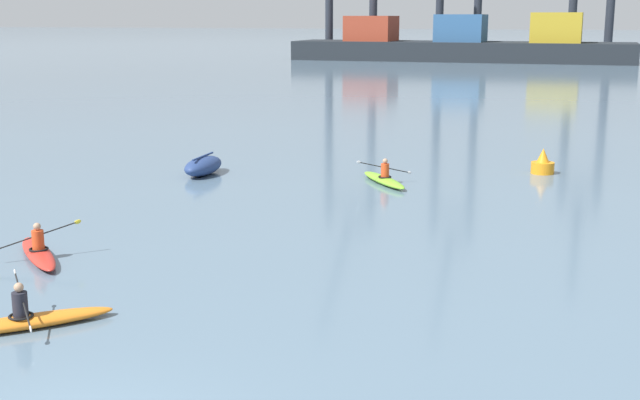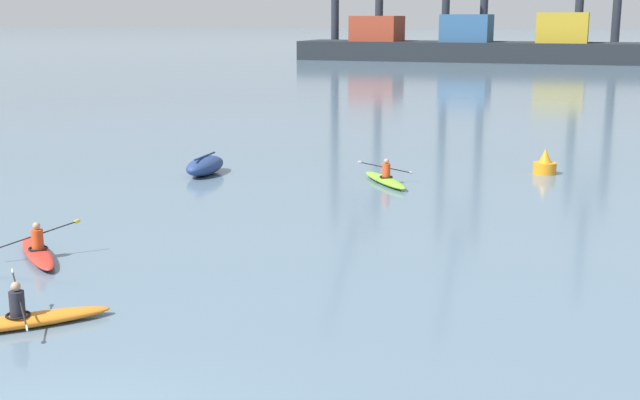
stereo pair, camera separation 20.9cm
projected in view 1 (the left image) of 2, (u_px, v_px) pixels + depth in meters
container_barge at (461, 44)px, 115.24m from camera, size 46.19×10.08×6.54m
capsized_dinghy at (203, 166)px, 32.49m from camera, size 1.22×2.65×0.76m
channel_buoy at (543, 164)px, 32.75m from camera, size 0.90×0.90×1.00m
kayak_red at (38, 252)px, 21.28m from camera, size 2.85×2.81×0.95m
kayak_lime at (384, 179)px, 30.81m from camera, size 2.55×3.06×0.95m
kayak_orange at (26, 320)px, 16.51m from camera, size 2.85×2.81×0.96m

